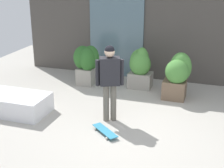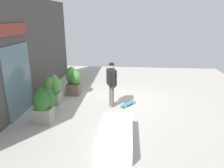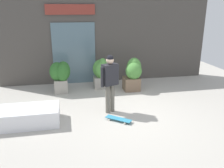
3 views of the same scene
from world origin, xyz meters
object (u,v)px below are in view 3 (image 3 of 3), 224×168
(skateboard, at_px, (118,119))
(planter_box_right, at_px, (61,74))
(planter_box_left, at_px, (133,74))
(planter_box_mid, at_px, (102,72))
(skateboarder, at_px, (110,78))

(skateboard, xyz_separation_m, planter_box_right, (-1.51, 2.67, 0.60))
(planter_box_left, bearing_deg, planter_box_mid, 155.80)
(skateboard, relative_size, planter_box_mid, 0.60)
(skateboarder, xyz_separation_m, planter_box_mid, (0.11, 2.26, -0.42))
(skateboarder, xyz_separation_m, planter_box_left, (1.20, 1.77, -0.41))
(skateboarder, distance_m, planter_box_left, 2.18)
(planter_box_right, relative_size, planter_box_mid, 0.97)
(planter_box_right, xyz_separation_m, planter_box_mid, (1.51, 0.22, -0.04))
(planter_box_right, bearing_deg, skateboard, -60.45)
(skateboard, xyz_separation_m, planter_box_mid, (-0.00, 2.88, 0.56))
(skateboarder, height_order, planter_box_mid, skateboarder)
(skateboarder, bearing_deg, planter_box_left, 122.17)
(skateboard, height_order, planter_box_right, planter_box_right)
(skateboarder, relative_size, planter_box_mid, 1.47)
(planter_box_mid, bearing_deg, planter_box_left, -24.20)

